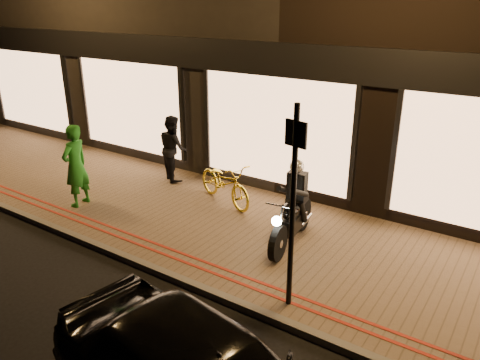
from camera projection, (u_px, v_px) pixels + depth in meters
name	position (u px, v px, depth m)	size (l,w,h in m)	color
ground	(155.00, 275.00, 7.86)	(90.00, 90.00, 0.00)	black
sidewalk	(224.00, 227.00, 9.38)	(50.00, 4.00, 0.12)	brown
kerb_stone	(157.00, 271.00, 7.87)	(50.00, 0.14, 0.12)	#59544C
red_kerb_lines	(176.00, 255.00, 8.24)	(50.00, 0.26, 0.01)	maroon
building_row	(366.00, 2.00, 13.27)	(48.00, 10.11, 8.50)	black
motorcycle	(293.00, 212.00, 8.45)	(0.64, 1.94, 1.59)	black
sign_post	(293.00, 200.00, 6.33)	(0.35, 0.11, 3.00)	black
bicycle_gold	(225.00, 182.00, 10.20)	(0.63, 1.80, 0.95)	yellow
person_green	(76.00, 166.00, 9.95)	(0.65, 0.43, 1.79)	#1E711E
person_dark	(173.00, 148.00, 11.43)	(0.78, 0.61, 1.61)	black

